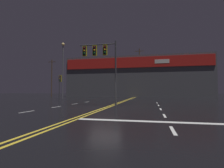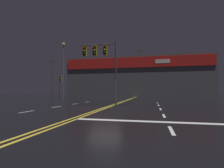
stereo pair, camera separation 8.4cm
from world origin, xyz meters
name	(u,v)px [view 2 (the right image)]	position (x,y,z in m)	size (l,w,h in m)	color
ground_plane	(105,108)	(0.00, 0.00, 0.00)	(200.00, 200.00, 0.00)	black
road_markings	(111,109)	(0.71, -0.94, 0.00)	(12.58, 60.00, 0.01)	gold
traffic_signal_median	(100,56)	(-1.00, 1.91, 4.61)	(3.53, 0.36, 5.89)	#38383D
traffic_signal_corner_northwest	(60,82)	(-9.28, 9.59, 2.70)	(0.42, 0.36, 3.67)	#38383D
streetlight_median_approach	(63,63)	(-12.22, 15.86, 6.51)	(0.56, 0.56, 10.32)	#59595E
building_backdrop	(137,78)	(0.00, 32.49, 4.95)	(34.95, 10.23, 9.86)	#4C4C51
utility_pole_row	(142,72)	(1.59, 28.07, 5.89)	(44.72, 0.26, 12.56)	#4C3828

